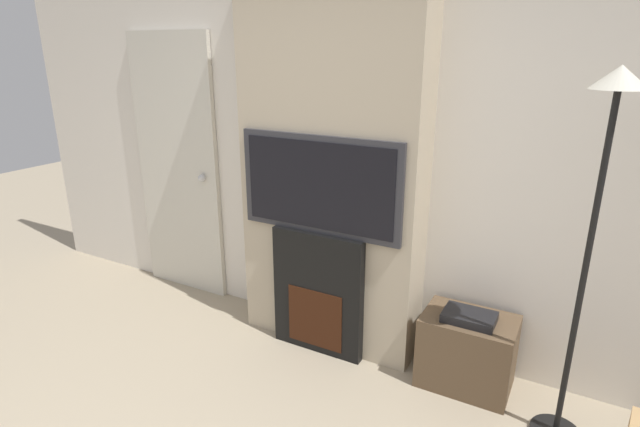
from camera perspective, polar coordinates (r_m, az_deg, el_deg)
name	(u,v)px	position (r m, az deg, el deg)	size (l,w,h in m)	color
wall_back	(344,145)	(3.32, 2.75, 7.87)	(6.00, 0.06, 2.70)	silver
chimney_breast	(331,149)	(3.16, 1.31, 7.36)	(1.22, 0.30, 2.70)	tan
fireplace	(320,292)	(3.35, -0.01, -8.94)	(0.64, 0.15, 0.84)	black
television	(320,185)	(3.08, -0.03, 3.28)	(1.09, 0.07, 0.62)	#2D2D33
floor_lamp	(599,194)	(2.56, 29.27, 1.98)	(0.26, 0.26, 1.89)	black
media_stand	(467,350)	(3.22, 16.44, -14.74)	(0.54, 0.36, 0.50)	brown
entry_door	(178,168)	(4.18, -15.91, 5.04)	(0.81, 0.09, 2.08)	beige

